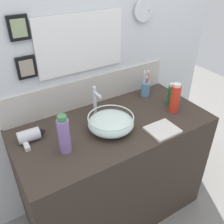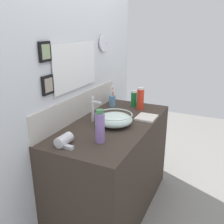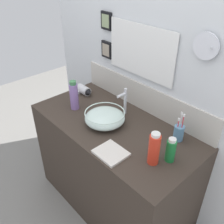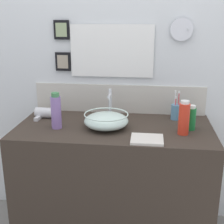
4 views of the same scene
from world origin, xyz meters
TOP-DOWN VIEW (x-y plane):
  - ground_plane at (0.00, 0.00)m, footprint 6.00×6.00m
  - vanity_counter at (0.00, 0.00)m, footprint 1.31×0.64m
  - back_panel at (-0.00, 0.35)m, footprint 2.20×0.09m
  - glass_bowl_sink at (-0.05, -0.04)m, footprint 0.29×0.29m
  - faucet at (-0.05, 0.16)m, footprint 0.02×0.09m
  - hair_drier at (-0.51, 0.12)m, footprint 0.17×0.13m
  - toothbrush_cup at (0.42, 0.20)m, footprint 0.07×0.07m
  - lotion_bottle at (0.50, 0.00)m, footprint 0.06×0.06m
  - soap_dispenser at (-0.37, -0.08)m, footprint 0.07×0.07m
  - spray_bottle at (0.45, -0.09)m, footprint 0.07×0.07m
  - hand_towel at (0.22, -0.23)m, footprint 0.19×0.17m

SIDE VIEW (x-z plane):
  - ground_plane at x=0.00m, z-range 0.00..0.00m
  - vanity_counter at x=0.00m, z-range 0.00..0.86m
  - hand_towel at x=0.22m, z-range 0.86..0.88m
  - hair_drier at x=-0.51m, z-range 0.86..0.93m
  - glass_bowl_sink at x=-0.05m, z-range 0.86..0.96m
  - toothbrush_cup at x=0.42m, z-range 0.81..1.02m
  - lotion_bottle at x=0.50m, z-range 0.86..1.02m
  - spray_bottle at x=0.45m, z-range 0.86..1.07m
  - soap_dispenser at x=-0.37m, z-range 0.85..1.09m
  - faucet at x=-0.05m, z-range 0.87..1.09m
  - back_panel at x=0.00m, z-range 0.00..2.35m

